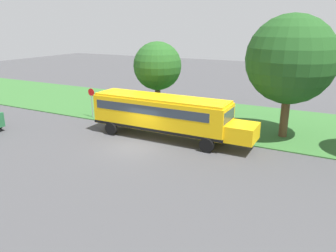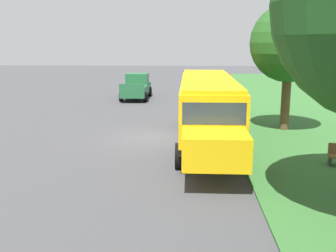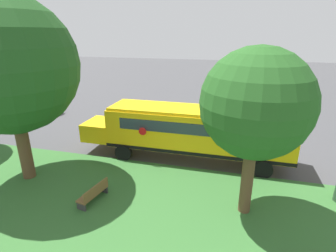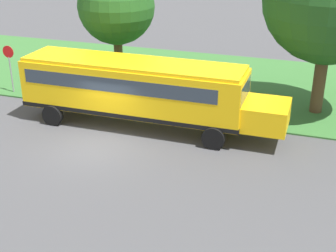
# 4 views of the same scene
# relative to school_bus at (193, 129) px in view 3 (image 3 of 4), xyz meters

# --- Properties ---
(ground_plane) EXTENTS (120.00, 120.00, 0.00)m
(ground_plane) POSITION_rel_school_bus_xyz_m (2.72, -0.98, -1.92)
(ground_plane) COLOR #424244
(school_bus) EXTENTS (2.84, 12.42, 3.16)m
(school_bus) POSITION_rel_school_bus_xyz_m (0.00, 0.00, 0.00)
(school_bus) COLOR yellow
(school_bus) RESTS_ON ground
(car_tan_nearest) EXTENTS (2.02, 4.40, 1.56)m
(car_tan_nearest) POSITION_rel_school_bus_xyz_m (5.52, 15.88, -1.05)
(car_tan_nearest) COLOR tan
(car_tan_nearest) RESTS_ON ground
(oak_tree_beside_bus) EXTENTS (4.18, 4.18, 6.87)m
(oak_tree_beside_bus) POSITION_rel_school_bus_xyz_m (-4.47, -2.92, 2.74)
(oak_tree_beside_bus) COLOR brown
(oak_tree_beside_bus) RESTS_ON ground
(oak_tree_roadside_mid) EXTENTS (6.35, 6.35, 9.01)m
(oak_tree_roadside_mid) POSITION_rel_school_bus_xyz_m (-4.27, 8.00, 3.81)
(oak_tree_roadside_mid) COLOR brown
(oak_tree_roadside_mid) RESTS_ON ground
(park_bench) EXTENTS (1.66, 0.78, 0.92)m
(park_bench) POSITION_rel_school_bus_xyz_m (-5.42, 3.50, -1.45)
(park_bench) COLOR brown
(park_bench) RESTS_ON ground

